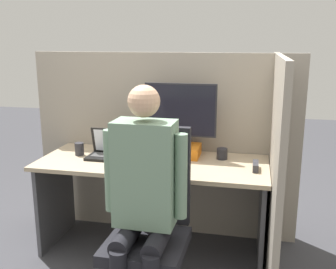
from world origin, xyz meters
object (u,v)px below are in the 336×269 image
object	(u,v)px
person	(143,191)
coffee_mug	(222,154)
paper_box	(180,151)
monitor	(180,112)
office_chair	(150,219)
pen_cup	(79,149)
laptop	(112,152)
stapler	(256,166)
carrot_toy	(156,169)

from	to	relation	value
person	coffee_mug	world-z (taller)	person
paper_box	monitor	world-z (taller)	monitor
paper_box	office_chair	size ratio (longest dim) A/B	0.28
paper_box	pen_cup	xyz separation A→B (m)	(-0.76, -0.15, 0.01)
coffee_mug	pen_cup	size ratio (longest dim) A/B	0.84
person	pen_cup	distance (m)	1.05
laptop	office_chair	bearing A→B (deg)	-52.23
coffee_mug	laptop	bearing A→B (deg)	-169.95
stapler	person	xyz separation A→B (m)	(-0.61, -0.68, 0.03)
stapler	carrot_toy	bearing A→B (deg)	-163.27
carrot_toy	pen_cup	world-z (taller)	pen_cup
monitor	paper_box	bearing A→B (deg)	-90.00
carrot_toy	person	world-z (taller)	person
stapler	carrot_toy	distance (m)	0.69
monitor	stapler	distance (m)	0.69
laptop	coffee_mug	xyz separation A→B (m)	(0.82, 0.14, -0.00)
stapler	carrot_toy	size ratio (longest dim) A/B	1.28
carrot_toy	office_chair	xyz separation A→B (m)	(0.05, -0.33, -0.21)
pen_cup	stapler	bearing A→B (deg)	-2.96
office_chair	carrot_toy	bearing A→B (deg)	98.33
carrot_toy	person	size ratio (longest dim) A/B	0.09
stapler	pen_cup	bearing A→B (deg)	177.04
carrot_toy	laptop	bearing A→B (deg)	147.76
office_chair	coffee_mug	distance (m)	0.85
office_chair	monitor	bearing A→B (deg)	86.88
monitor	office_chair	bearing A→B (deg)	-93.12
paper_box	stapler	bearing A→B (deg)	-20.76
monitor	carrot_toy	xyz separation A→B (m)	(-0.09, -0.42, -0.32)
monitor	stapler	world-z (taller)	monitor
laptop	coffee_mug	distance (m)	0.83
person	coffee_mug	size ratio (longest dim) A/B	16.64
laptop	carrot_toy	world-z (taller)	laptop
laptop	coffee_mug	size ratio (longest dim) A/B	4.34
paper_box	stapler	size ratio (longest dim) A/B	2.01
stapler	monitor	bearing A→B (deg)	158.99
laptop	paper_box	bearing A→B (deg)	17.71
carrot_toy	pen_cup	xyz separation A→B (m)	(-0.68, 0.27, 0.02)
carrot_toy	office_chair	bearing A→B (deg)	-81.67
carrot_toy	pen_cup	bearing A→B (deg)	158.47
paper_box	coffee_mug	size ratio (longest dim) A/B	3.69
paper_box	laptop	distance (m)	0.52
laptop	carrot_toy	xyz separation A→B (m)	(0.41, -0.26, -0.02)
paper_box	person	size ratio (longest dim) A/B	0.22
office_chair	stapler	bearing A→B (deg)	40.86
laptop	pen_cup	xyz separation A→B (m)	(-0.27, 0.01, 0.00)
monitor	pen_cup	distance (m)	0.83
paper_box	stapler	world-z (taller)	paper_box
monitor	laptop	size ratio (longest dim) A/B	1.53
carrot_toy	stapler	bearing A→B (deg)	16.73
paper_box	office_chair	distance (m)	0.78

